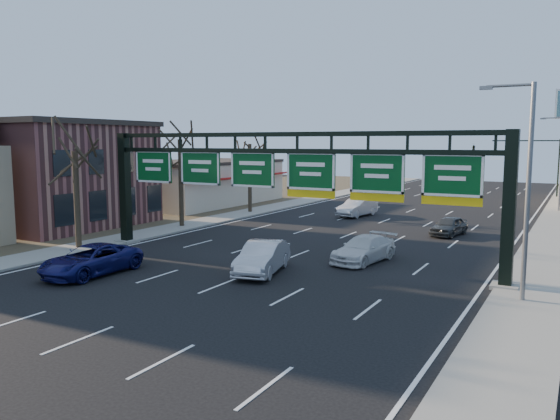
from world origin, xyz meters
The scene contains 19 objects.
ground centered at (0.00, 0.00, 0.00)m, with size 160.00×160.00×0.00m, color black.
sidewalk_left centered at (-12.80, 20.00, 0.06)m, with size 3.00×120.00×0.12m, color gray.
sidewalk_right centered at (12.80, 20.00, 0.06)m, with size 3.00×120.00×0.12m, color gray.
dirt_strip_left centered at (-25.00, 20.00, 0.03)m, with size 21.00×120.00×0.06m, color #473D2B.
lane_markings centered at (0.00, 20.00, 0.01)m, with size 21.60×120.00×0.01m, color white.
sign_gantry centered at (0.16, 8.00, 4.63)m, with size 24.60×1.20×7.20m.
brick_block centered at (-21.50, 11.00, 4.16)m, with size 10.40×12.40×8.30m.
cream_strip centered at (-21.48, 29.00, 2.36)m, with size 10.90×18.40×4.70m.
tree_gantry centered at (-12.80, 5.00, 7.11)m, with size 3.60×3.60×8.48m.
tree_mid centered at (-12.80, 15.00, 7.85)m, with size 3.60×3.60×9.24m.
tree_far centered at (-12.80, 25.00, 7.48)m, with size 3.60×3.60×8.86m.
streetlight_near centered at (12.47, 6.00, 5.08)m, with size 2.15×0.22×9.00m.
streetlight_far centered at (12.47, 40.00, 5.08)m, with size 2.15×0.22×9.00m.
traffic_signal_mast centered at (5.69, 55.00, 5.50)m, with size 10.16×0.54×7.00m.
car_blue_suv centered at (-6.84, 0.67, 0.75)m, with size 2.48×5.38×1.50m, color #141458.
car_silver_sedan centered at (0.50, 5.17, 0.80)m, with size 1.70×4.88×1.61m, color silver.
car_white_wagon centered at (4.06, 10.20, 0.71)m, with size 1.99×4.89×1.42m, color silver.
car_grey_far centered at (6.32, 21.35, 0.68)m, with size 1.61×3.99×1.36m, color #383B3C.
car_silver_distant centered at (-3.10, 27.68, 0.79)m, with size 1.68×4.81×1.59m, color silver.
Camera 1 is at (14.55, -18.14, 6.63)m, focal length 35.00 mm.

